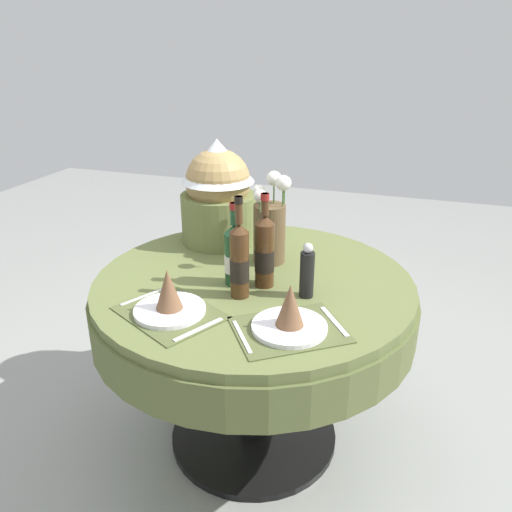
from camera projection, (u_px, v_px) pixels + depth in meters
name	position (u px, v px, depth m)	size (l,w,h in m)	color
ground	(254.00, 435.00, 2.25)	(8.00, 8.00, 0.00)	gray
dining_table	(254.00, 310.00, 1.99)	(1.25, 1.25, 0.78)	#5B6638
place_setting_left	(169.00, 301.00, 1.67)	(0.42, 0.39, 0.16)	#4E562F
place_setting_right	(290.00, 317.00, 1.57)	(0.43, 0.41, 0.16)	#4E562F
flower_vase	(270.00, 226.00, 2.03)	(0.16, 0.18, 0.37)	brown
wine_bottle_left	(240.00, 261.00, 1.75)	(0.07, 0.07, 0.37)	#422814
wine_bottle_centre	(265.00, 251.00, 1.83)	(0.07, 0.07, 0.35)	#422814
wine_bottle_right	(235.00, 254.00, 1.85)	(0.08, 0.08, 0.32)	#194223
pepper_mill	(307.00, 272.00, 1.77)	(0.05, 0.05, 0.20)	black
gift_tub_back_left	(218.00, 189.00, 2.20)	(0.33, 0.33, 0.46)	olive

